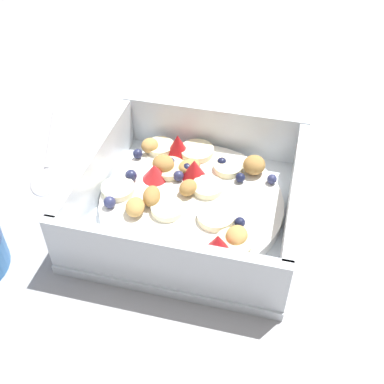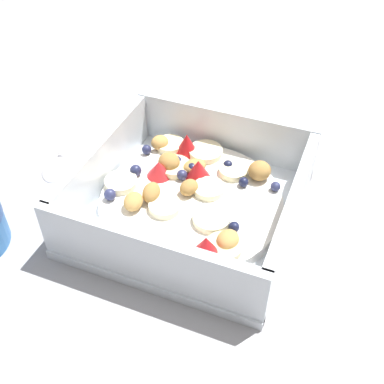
# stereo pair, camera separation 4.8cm
# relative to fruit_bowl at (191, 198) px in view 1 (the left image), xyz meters

# --- Properties ---
(ground_plane) EXTENTS (2.40, 2.40, 0.00)m
(ground_plane) POSITION_rel_fruit_bowl_xyz_m (0.00, 0.00, -0.02)
(ground_plane) COLOR #9E9EA3
(fruit_bowl) EXTENTS (0.21, 0.21, 0.07)m
(fruit_bowl) POSITION_rel_fruit_bowl_xyz_m (0.00, 0.00, 0.00)
(fruit_bowl) COLOR white
(fruit_bowl) RESTS_ON ground
(spoon) EXTENTS (0.08, 0.17, 0.01)m
(spoon) POSITION_rel_fruit_bowl_xyz_m (0.18, -0.03, -0.02)
(spoon) COLOR silver
(spoon) RESTS_ON ground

